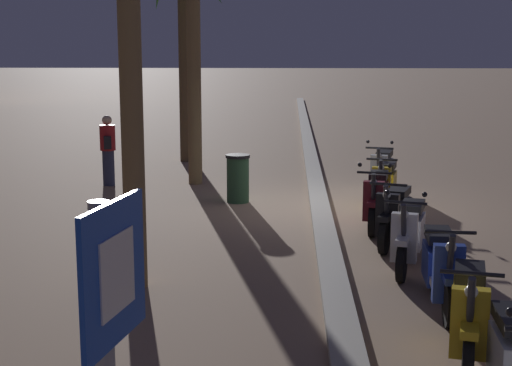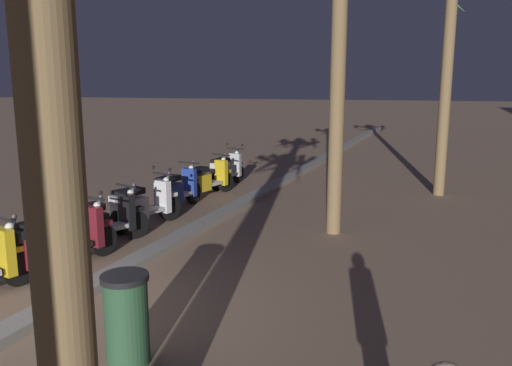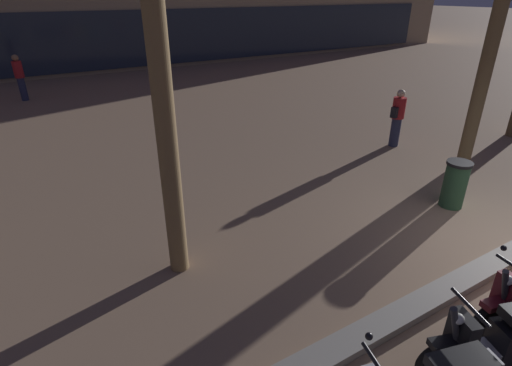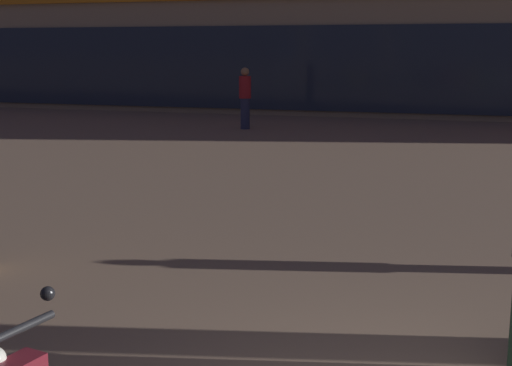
{
  "view_description": "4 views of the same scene",
  "coord_description": "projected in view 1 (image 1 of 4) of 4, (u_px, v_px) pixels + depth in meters",
  "views": [
    {
      "loc": [
        -14.07,
        0.69,
        3.01
      ],
      "look_at": [
        -3.21,
        1.18,
        1.05
      ],
      "focal_mm": 52.55,
      "sensor_mm": 36.0,
      "label": 1
    },
    {
      "loc": [
        4.39,
        4.64,
        2.79
      ],
      "look_at": [
        -5.15,
        0.95,
        0.83
      ],
      "focal_mm": 35.48,
      "sensor_mm": 36.0,
      "label": 2
    },
    {
      "loc": [
        -6.53,
        -2.3,
        3.9
      ],
      "look_at": [
        -3.7,
        2.41,
        1.24
      ],
      "focal_mm": 28.03,
      "sensor_mm": 36.0,
      "label": 3
    },
    {
      "loc": [
        -0.12,
        -3.15,
        2.28
      ],
      "look_at": [
        -1.89,
        2.55,
        1.12
      ],
      "focal_mm": 49.02,
      "sensor_mm": 36.0,
      "label": 4
    }
  ],
  "objects": [
    {
      "name": "curb_strip",
      "position": [
        319.0,
        204.0,
        14.33
      ],
      "size": [
        60.0,
        0.36,
        0.12
      ],
      "primitive_type": "cube",
      "color": "gray",
      "rests_on": "ground"
    },
    {
      "name": "scooter_white_mid_centre",
      "position": [
        409.0,
        234.0,
        10.43
      ],
      "size": [
        1.75,
        0.75,
        1.17
      ],
      "color": "black",
      "rests_on": "ground"
    },
    {
      "name": "scooter_black_gap_after_mid",
      "position": [
        394.0,
        215.0,
        11.69
      ],
      "size": [
        1.67,
        0.8,
        1.04
      ],
      "color": "black",
      "rests_on": "ground"
    },
    {
      "name": "scooter_yellow_mid_front",
      "position": [
        469.0,
        311.0,
        7.42
      ],
      "size": [
        1.84,
        0.72,
        1.04
      ],
      "color": "black",
      "rests_on": "ground"
    },
    {
      "name": "scooter_yellow_tail_end",
      "position": [
        385.0,
        184.0,
        14.26
      ],
      "size": [
        1.82,
        0.73,
        1.04
      ],
      "color": "black",
      "rests_on": "ground"
    },
    {
      "name": "palm_tree_near_sign",
      "position": [
        185.0,
        5.0,
        19.5
      ],
      "size": [
        2.41,
        2.45,
        5.57
      ],
      "color": "brown",
      "rests_on": "ground"
    },
    {
      "name": "pedestrian_strolling_near_curb",
      "position": [
        108.0,
        149.0,
        16.49
      ],
      "size": [
        0.46,
        0.34,
        1.56
      ],
      "color": "#2D3351",
      "rests_on": "ground"
    },
    {
      "name": "scooter_silver_second_in_line",
      "position": [
        382.0,
        171.0,
        15.75
      ],
      "size": [
        1.76,
        0.72,
        1.17
      ],
      "color": "black",
      "rests_on": "ground"
    },
    {
      "name": "litter_bin",
      "position": [
        238.0,
        178.0,
        14.75
      ],
      "size": [
        0.48,
        0.48,
        0.95
      ],
      "color": "#2D5638",
      "rests_on": "ground"
    },
    {
      "name": "scooter_blue_lead_nearest",
      "position": [
        441.0,
        267.0,
        8.87
      ],
      "size": [
        1.76,
        0.56,
        1.04
      ],
      "color": "black",
      "rests_on": "ground"
    },
    {
      "name": "ground_plane",
      "position": [
        325.0,
        207.0,
        14.34
      ],
      "size": [
        200.0,
        200.0,
        0.0
      ],
      "primitive_type": "plane",
      "color": "#93755B"
    },
    {
      "name": "scooter_maroon_far_back",
      "position": [
        377.0,
        199.0,
        12.83
      ],
      "size": [
        1.85,
        0.68,
        1.17
      ],
      "color": "black",
      "rests_on": "ground"
    }
  ]
}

